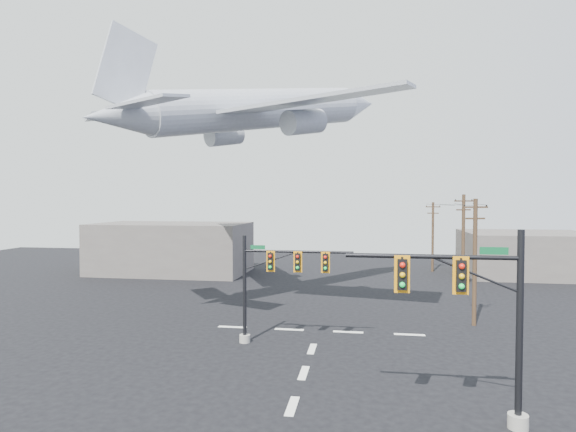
% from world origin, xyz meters
% --- Properties ---
extents(ground, '(120.00, 120.00, 0.00)m').
position_xyz_m(ground, '(0.00, 0.00, 0.00)').
color(ground, black).
rests_on(ground, ground).
extents(lane_markings, '(14.00, 21.20, 0.01)m').
position_xyz_m(lane_markings, '(0.00, 5.33, 0.01)').
color(lane_markings, white).
rests_on(lane_markings, ground).
extents(signal_mast_near, '(7.06, 0.85, 7.74)m').
position_xyz_m(signal_mast_near, '(7.53, -0.66, 4.13)').
color(signal_mast_near, gray).
rests_on(signal_mast_near, ground).
extents(signal_mast_far, '(7.03, 0.73, 6.67)m').
position_xyz_m(signal_mast_far, '(-2.58, 8.61, 3.80)').
color(signal_mast_far, gray).
rests_on(signal_mast_far, ground).
extents(utility_pole_a, '(1.76, 0.56, 8.94)m').
position_xyz_m(utility_pole_a, '(10.71, 15.10, 4.68)').
color(utility_pole_a, '#4A311F').
rests_on(utility_pole_a, ground).
extents(utility_pole_b, '(1.84, 0.72, 9.36)m').
position_xyz_m(utility_pole_b, '(12.39, 27.74, 4.90)').
color(utility_pole_b, '#4A311F').
rests_on(utility_pole_b, ground).
extents(utility_pole_c, '(1.71, 0.60, 8.55)m').
position_xyz_m(utility_pole_c, '(11.35, 40.82, 4.47)').
color(utility_pole_c, '#4A311F').
rests_on(utility_pole_c, ground).
extents(power_lines, '(3.35, 25.72, 0.22)m').
position_xyz_m(power_lines, '(11.71, 27.94, 8.39)').
color(power_lines, black).
extents(airliner, '(23.92, 25.79, 7.82)m').
position_xyz_m(airliner, '(-5.26, 18.53, 16.18)').
color(airliner, '#B2B7BE').
extents(building_left, '(18.00, 10.00, 6.00)m').
position_xyz_m(building_left, '(-20.00, 35.00, 3.00)').
color(building_left, '#615B55').
rests_on(building_left, ground).
extents(building_right, '(14.00, 12.00, 5.00)m').
position_xyz_m(building_right, '(22.00, 40.00, 2.50)').
color(building_right, '#615B55').
rests_on(building_right, ground).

